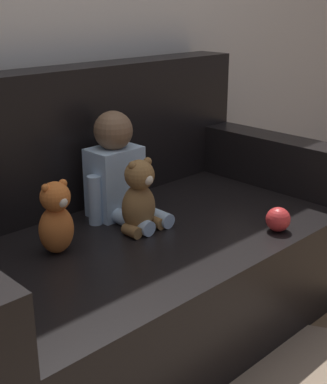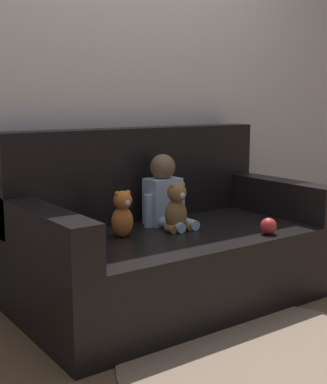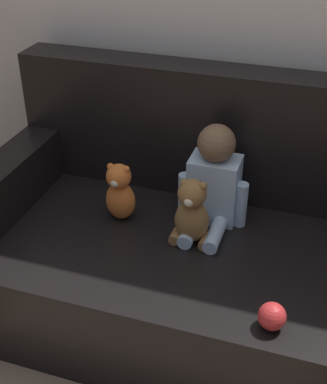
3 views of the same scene
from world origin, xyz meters
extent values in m
plane|color=brown|center=(0.00, 0.00, 0.00)|extent=(12.00, 12.00, 0.00)
cube|color=black|center=(0.00, 0.00, 0.21)|extent=(1.76, 0.96, 0.43)
cube|color=black|center=(0.00, 0.39, 0.71)|extent=(1.76, 0.18, 0.57)
cube|color=black|center=(0.80, 0.00, 0.54)|extent=(0.16, 0.96, 0.23)
cube|color=silver|center=(0.04, 0.17, 0.56)|extent=(0.20, 0.14, 0.28)
sphere|color=brown|center=(0.04, 0.17, 0.77)|extent=(0.15, 0.15, 0.15)
cylinder|color=silver|center=(-0.01, 0.01, 0.45)|extent=(0.06, 0.18, 0.06)
cylinder|color=silver|center=(0.09, 0.01, 0.45)|extent=(0.06, 0.18, 0.06)
cylinder|color=silver|center=(-0.08, 0.15, 0.52)|extent=(0.05, 0.05, 0.19)
cylinder|color=silver|center=(0.16, 0.15, 0.52)|extent=(0.05, 0.05, 0.19)
ellipsoid|color=olive|center=(0.00, -0.01, 0.52)|extent=(0.13, 0.11, 0.18)
sphere|color=olive|center=(0.00, -0.02, 0.65)|extent=(0.11, 0.11, 0.11)
sphere|color=olive|center=(-0.03, -0.02, 0.69)|extent=(0.03, 0.03, 0.03)
sphere|color=olive|center=(0.04, -0.02, 0.69)|extent=(0.03, 0.03, 0.03)
sphere|color=beige|center=(0.00, -0.06, 0.64)|extent=(0.04, 0.04, 0.04)
cylinder|color=olive|center=(-0.06, -0.03, 0.45)|extent=(0.04, 0.07, 0.04)
cylinder|color=olive|center=(0.06, -0.03, 0.45)|extent=(0.04, 0.07, 0.04)
ellipsoid|color=orange|center=(-0.32, 0.05, 0.51)|extent=(0.12, 0.10, 0.17)
sphere|color=orange|center=(-0.32, 0.04, 0.63)|extent=(0.10, 0.10, 0.10)
sphere|color=orange|center=(-0.35, 0.04, 0.67)|extent=(0.03, 0.03, 0.03)
sphere|color=orange|center=(-0.29, 0.04, 0.67)|extent=(0.03, 0.03, 0.03)
sphere|color=beige|center=(-0.32, 0.00, 0.62)|extent=(0.04, 0.04, 0.04)
sphere|color=red|center=(0.37, -0.38, 0.47)|extent=(0.09, 0.09, 0.09)
camera|label=1|loc=(-1.21, -1.39, 1.24)|focal=50.00mm
camera|label=2|loc=(-1.78, -2.37, 1.16)|focal=50.00mm
camera|label=3|loc=(0.42, -1.65, 1.71)|focal=50.00mm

